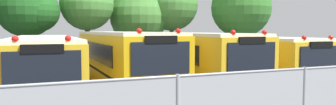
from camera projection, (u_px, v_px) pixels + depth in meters
ground_plane at (152, 86)px, 15.14m from camera, size 160.00×160.00×0.00m
school_bus_0 at (44, 62)px, 13.24m from camera, size 2.57×10.91×2.55m
school_bus_1 at (121, 57)px, 14.43m from camera, size 2.61×10.41×2.75m
school_bus_2 at (182, 56)px, 15.66m from camera, size 2.60×11.21×2.70m
school_bus_3 at (237, 56)px, 16.84m from camera, size 2.63×11.25×2.50m
tree_1 at (29, 9)px, 20.35m from camera, size 4.01×3.83×6.07m
tree_2 at (88, 2)px, 22.51m from camera, size 3.86×3.86×6.54m
tree_3 at (139, 15)px, 25.26m from camera, size 4.68×4.68×6.20m
tree_4 at (172, 4)px, 25.53m from camera, size 4.34×4.34×6.99m
tree_5 at (241, 8)px, 25.54m from camera, size 4.88×4.88×7.00m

